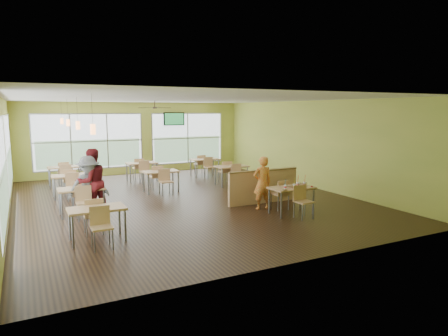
# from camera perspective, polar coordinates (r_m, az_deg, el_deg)

# --- Properties ---
(room) EXTENTS (12.00, 12.04, 3.20)m
(room) POSITION_cam_1_polar(r_m,az_deg,el_deg) (12.71, -5.75, 2.57)
(room) COLOR black
(room) RESTS_ON ground
(window_bays) EXTENTS (9.24, 10.24, 2.38)m
(window_bays) POSITION_cam_1_polar(r_m,az_deg,el_deg) (15.06, -19.50, 2.55)
(window_bays) COLOR white
(window_bays) RESTS_ON room
(main_table) EXTENTS (1.22, 1.52, 0.87)m
(main_table) POSITION_cam_1_polar(r_m,az_deg,el_deg) (11.19, 9.62, -3.30)
(main_table) COLOR tan
(main_table) RESTS_ON floor
(half_wall_divider) EXTENTS (2.40, 0.14, 1.04)m
(half_wall_divider) POSITION_cam_1_polar(r_m,az_deg,el_deg) (12.38, 5.63, -2.61)
(half_wall_divider) COLOR tan
(half_wall_divider) RESTS_ON floor
(dining_tables) EXTENTS (6.92, 8.72, 0.87)m
(dining_tables) POSITION_cam_1_polar(r_m,az_deg,el_deg) (14.13, -12.18, -0.96)
(dining_tables) COLOR tan
(dining_tables) RESTS_ON floor
(pendant_lights) EXTENTS (0.11, 7.31, 0.86)m
(pendant_lights) POSITION_cam_1_polar(r_m,az_deg,el_deg) (12.55, -20.79, 5.92)
(pendant_lights) COLOR #2D2119
(pendant_lights) RESTS_ON ceiling
(ceiling_fan) EXTENTS (1.25, 1.25, 0.29)m
(ceiling_fan) POSITION_cam_1_polar(r_m,az_deg,el_deg) (15.48, -9.87, 8.50)
(ceiling_fan) COLOR #2D2119
(ceiling_fan) RESTS_ON ceiling
(tv_backwall) EXTENTS (1.00, 0.07, 0.60)m
(tv_backwall) POSITION_cam_1_polar(r_m,az_deg,el_deg) (18.80, -7.15, 6.98)
(tv_backwall) COLOR black
(tv_backwall) RESTS_ON wall_back
(man_plaid) EXTENTS (0.61, 0.44, 1.54)m
(man_plaid) POSITION_cam_1_polar(r_m,az_deg,el_deg) (11.56, 5.50, -2.14)
(man_plaid) COLOR #F14E1A
(man_plaid) RESTS_ON floor
(patron_maroon) EXTENTS (1.07, 0.95, 1.82)m
(patron_maroon) POSITION_cam_1_polar(r_m,az_deg,el_deg) (11.48, -18.37, -1.89)
(patron_maroon) COLOR maroon
(patron_maroon) RESTS_ON floor
(patron_grey) EXTENTS (1.09, 0.66, 1.65)m
(patron_grey) POSITION_cam_1_polar(r_m,az_deg,el_deg) (11.30, -18.79, -2.51)
(patron_grey) COLOR slate
(patron_grey) RESTS_ON floor
(cup_blue) EXTENTS (0.08, 0.08, 0.30)m
(cup_blue) POSITION_cam_1_polar(r_m,az_deg,el_deg) (10.86, 8.73, -2.66)
(cup_blue) COLOR white
(cup_blue) RESTS_ON main_table
(cup_yellow) EXTENTS (0.09, 0.09, 0.33)m
(cup_yellow) POSITION_cam_1_polar(r_m,az_deg,el_deg) (10.97, 10.03, -2.55)
(cup_yellow) COLOR white
(cup_yellow) RESTS_ON main_table
(cup_red_near) EXTENTS (0.10, 0.10, 0.36)m
(cup_red_near) POSITION_cam_1_polar(r_m,az_deg,el_deg) (11.15, 10.50, -2.36)
(cup_red_near) COLOR white
(cup_red_near) RESTS_ON main_table
(cup_red_far) EXTENTS (0.10, 0.10, 0.36)m
(cup_red_far) POSITION_cam_1_polar(r_m,az_deg,el_deg) (11.26, 11.46, -2.28)
(cup_red_far) COLOR white
(cup_red_far) RESTS_ON main_table
(food_basket) EXTENTS (0.27, 0.27, 0.06)m
(food_basket) POSITION_cam_1_polar(r_m,az_deg,el_deg) (11.39, 10.91, -2.34)
(food_basket) COLOR black
(food_basket) RESTS_ON main_table
(ketchup_cup) EXTENTS (0.05, 0.05, 0.02)m
(ketchup_cup) POSITION_cam_1_polar(r_m,az_deg,el_deg) (11.30, 12.44, -2.59)
(ketchup_cup) COLOR #A9060F
(ketchup_cup) RESTS_ON main_table
(wrapper_left) EXTENTS (0.15, 0.14, 0.04)m
(wrapper_left) POSITION_cam_1_polar(r_m,az_deg,el_deg) (10.67, 8.69, -3.09)
(wrapper_left) COLOR tan
(wrapper_left) RESTS_ON main_table
(wrapper_mid) EXTENTS (0.27, 0.26, 0.06)m
(wrapper_mid) POSITION_cam_1_polar(r_m,az_deg,el_deg) (11.19, 9.57, -2.53)
(wrapper_mid) COLOR tan
(wrapper_mid) RESTS_ON main_table
(wrapper_right) EXTENTS (0.14, 0.13, 0.03)m
(wrapper_right) POSITION_cam_1_polar(r_m,az_deg,el_deg) (11.09, 11.27, -2.72)
(wrapper_right) COLOR tan
(wrapper_right) RESTS_ON main_table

